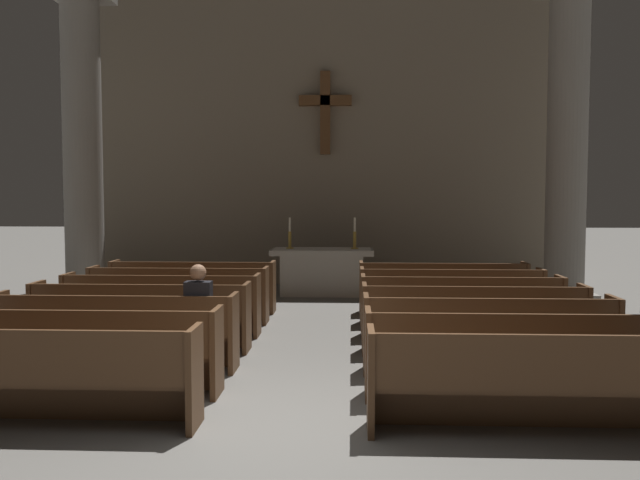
% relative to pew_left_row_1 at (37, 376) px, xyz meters
% --- Properties ---
extents(ground_plane, '(80.00, 80.00, 0.00)m').
position_rel_pew_left_row_1_xyz_m(ground_plane, '(2.29, 0.04, -0.48)').
color(ground_plane, '#66635E').
extents(pew_left_row_1, '(3.02, 0.50, 0.95)m').
position_rel_pew_left_row_1_xyz_m(pew_left_row_1, '(0.00, 0.00, 0.00)').
color(pew_left_row_1, brown).
rests_on(pew_left_row_1, ground).
extents(pew_left_row_2, '(3.02, 0.50, 0.95)m').
position_rel_pew_left_row_1_xyz_m(pew_left_row_2, '(0.00, 1.03, 0.00)').
color(pew_left_row_2, brown).
rests_on(pew_left_row_2, ground).
extents(pew_left_row_3, '(3.02, 0.50, 0.95)m').
position_rel_pew_left_row_1_xyz_m(pew_left_row_3, '(0.00, 2.07, 0.00)').
color(pew_left_row_3, brown).
rests_on(pew_left_row_3, ground).
extents(pew_left_row_4, '(3.02, 0.50, 0.95)m').
position_rel_pew_left_row_1_xyz_m(pew_left_row_4, '(0.00, 3.10, 0.00)').
color(pew_left_row_4, brown).
rests_on(pew_left_row_4, ground).
extents(pew_left_row_5, '(3.02, 0.50, 0.95)m').
position_rel_pew_left_row_1_xyz_m(pew_left_row_5, '(0.00, 4.14, 0.00)').
color(pew_left_row_5, brown).
rests_on(pew_left_row_5, ground).
extents(pew_left_row_6, '(3.02, 0.50, 0.95)m').
position_rel_pew_left_row_1_xyz_m(pew_left_row_6, '(0.00, 5.17, 0.00)').
color(pew_left_row_6, brown).
rests_on(pew_left_row_6, ground).
extents(pew_left_row_7, '(3.02, 0.50, 0.95)m').
position_rel_pew_left_row_1_xyz_m(pew_left_row_7, '(0.00, 6.20, 0.00)').
color(pew_left_row_7, brown).
rests_on(pew_left_row_7, ground).
extents(pew_right_row_1, '(3.02, 0.50, 0.95)m').
position_rel_pew_left_row_1_xyz_m(pew_right_row_1, '(4.58, 0.00, 0.00)').
color(pew_right_row_1, brown).
rests_on(pew_right_row_1, ground).
extents(pew_right_row_2, '(3.02, 0.50, 0.95)m').
position_rel_pew_left_row_1_xyz_m(pew_right_row_2, '(4.58, 1.03, 0.00)').
color(pew_right_row_2, brown).
rests_on(pew_right_row_2, ground).
extents(pew_right_row_3, '(3.02, 0.50, 0.95)m').
position_rel_pew_left_row_1_xyz_m(pew_right_row_3, '(4.58, 2.07, 0.00)').
color(pew_right_row_3, brown).
rests_on(pew_right_row_3, ground).
extents(pew_right_row_4, '(3.02, 0.50, 0.95)m').
position_rel_pew_left_row_1_xyz_m(pew_right_row_4, '(4.58, 3.10, 0.00)').
color(pew_right_row_4, brown).
rests_on(pew_right_row_4, ground).
extents(pew_right_row_5, '(3.02, 0.50, 0.95)m').
position_rel_pew_left_row_1_xyz_m(pew_right_row_5, '(4.58, 4.14, 0.00)').
color(pew_right_row_5, brown).
rests_on(pew_right_row_5, ground).
extents(pew_right_row_6, '(3.02, 0.50, 0.95)m').
position_rel_pew_left_row_1_xyz_m(pew_right_row_6, '(4.58, 5.17, 0.00)').
color(pew_right_row_6, brown).
rests_on(pew_right_row_6, ground).
extents(pew_right_row_7, '(3.02, 0.50, 0.95)m').
position_rel_pew_left_row_1_xyz_m(pew_right_row_7, '(4.58, 6.20, 0.00)').
color(pew_right_row_7, brown).
rests_on(pew_right_row_7, ground).
extents(column_left_second, '(1.19, 1.19, 6.34)m').
position_rel_pew_left_row_1_xyz_m(column_left_second, '(-2.66, 7.80, 2.61)').
color(column_left_second, gray).
rests_on(column_left_second, ground).
extents(column_right_second, '(1.19, 1.19, 6.34)m').
position_rel_pew_left_row_1_xyz_m(column_right_second, '(7.23, 7.80, 2.61)').
color(column_right_second, gray).
rests_on(column_right_second, ground).
extents(altar, '(2.20, 0.90, 1.01)m').
position_rel_pew_left_row_1_xyz_m(altar, '(2.29, 8.45, 0.06)').
color(altar, '#A8A399').
rests_on(altar, ground).
extents(candlestick_left, '(0.16, 0.16, 0.67)m').
position_rel_pew_left_row_1_xyz_m(candlestick_left, '(1.59, 8.45, 0.75)').
color(candlestick_left, '#B79338').
rests_on(candlestick_left, altar).
extents(candlestick_right, '(0.16, 0.16, 0.67)m').
position_rel_pew_left_row_1_xyz_m(candlestick_right, '(2.99, 8.45, 0.75)').
color(candlestick_right, '#B79338').
rests_on(candlestick_right, altar).
extents(apse_with_cross, '(11.15, 0.48, 7.47)m').
position_rel_pew_left_row_1_xyz_m(apse_with_cross, '(2.29, 10.39, 3.26)').
color(apse_with_cross, gray).
rests_on(apse_with_cross, ground).
extents(lone_worshipper, '(0.32, 0.43, 1.32)m').
position_rel_pew_left_row_1_xyz_m(lone_worshipper, '(1.06, 2.11, 0.22)').
color(lone_worshipper, '#26262B').
rests_on(lone_worshipper, ground).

